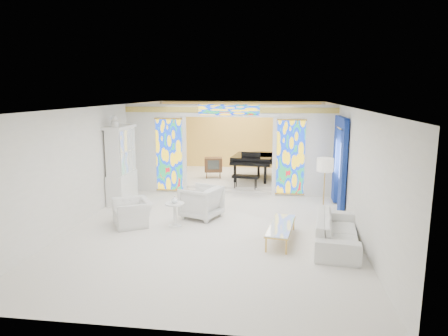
# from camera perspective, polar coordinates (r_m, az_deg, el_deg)

# --- Properties ---
(floor) EXTENTS (12.00, 12.00, 0.00)m
(floor) POSITION_cam_1_polar(r_m,az_deg,el_deg) (11.71, -0.44, -6.05)
(floor) COLOR silver
(floor) RESTS_ON ground
(ceiling) EXTENTS (7.00, 12.00, 0.02)m
(ceiling) POSITION_cam_1_polar(r_m,az_deg,el_deg) (11.21, -0.47, 8.78)
(ceiling) COLOR white
(ceiling) RESTS_ON wall_back
(wall_back) EXTENTS (7.00, 0.02, 3.00)m
(wall_back) POSITION_cam_1_polar(r_m,az_deg,el_deg) (17.27, 2.31, 4.53)
(wall_back) COLOR white
(wall_back) RESTS_ON floor
(wall_front) EXTENTS (7.00, 0.02, 3.00)m
(wall_front) POSITION_cam_1_polar(r_m,az_deg,el_deg) (5.66, -9.01, -9.01)
(wall_front) COLOR white
(wall_front) RESTS_ON floor
(wall_left) EXTENTS (0.02, 12.00, 3.00)m
(wall_left) POSITION_cam_1_polar(r_m,az_deg,el_deg) (12.34, -16.77, 1.51)
(wall_left) COLOR white
(wall_left) RESTS_ON floor
(wall_right) EXTENTS (0.02, 12.00, 3.00)m
(wall_right) POSITION_cam_1_polar(r_m,az_deg,el_deg) (11.42, 17.21, 0.76)
(wall_right) COLOR white
(wall_right) RESTS_ON floor
(partition_wall) EXTENTS (7.00, 0.22, 3.00)m
(partition_wall) POSITION_cam_1_polar(r_m,az_deg,el_deg) (13.30, 0.74, 3.29)
(partition_wall) COLOR white
(partition_wall) RESTS_ON floor
(stained_glass_left) EXTENTS (0.90, 0.04, 2.40)m
(stained_glass_left) POSITION_cam_1_polar(r_m,az_deg,el_deg) (13.63, -7.83, 1.88)
(stained_glass_left) COLOR gold
(stained_glass_left) RESTS_ON partition_wall
(stained_glass_right) EXTENTS (0.90, 0.04, 2.40)m
(stained_glass_right) POSITION_cam_1_polar(r_m,az_deg,el_deg) (13.16, 9.49, 1.51)
(stained_glass_right) COLOR gold
(stained_glass_right) RESTS_ON partition_wall
(stained_glass_transom) EXTENTS (2.00, 0.04, 0.34)m
(stained_glass_transom) POSITION_cam_1_polar(r_m,az_deg,el_deg) (13.09, 0.69, 8.30)
(stained_glass_transom) COLOR gold
(stained_glass_transom) RESTS_ON partition_wall
(alcove_platform) EXTENTS (6.80, 3.80, 0.18)m
(alcove_platform) POSITION_cam_1_polar(r_m,az_deg,el_deg) (15.63, 1.64, -1.38)
(alcove_platform) COLOR silver
(alcove_platform) RESTS_ON floor
(gold_curtain_back) EXTENTS (6.70, 0.10, 2.90)m
(gold_curtain_back) POSITION_cam_1_polar(r_m,az_deg,el_deg) (17.15, 2.28, 4.48)
(gold_curtain_back) COLOR gold
(gold_curtain_back) RESTS_ON wall_back
(chandelier) EXTENTS (0.48, 0.48, 0.30)m
(chandelier) POSITION_cam_1_polar(r_m,az_deg,el_deg) (15.18, 2.40, 7.63)
(chandelier) COLOR gold
(chandelier) RESTS_ON ceiling
(blue_drapes) EXTENTS (0.14, 1.85, 2.65)m
(blue_drapes) POSITION_cam_1_polar(r_m,az_deg,el_deg) (12.08, 16.22, 1.72)
(blue_drapes) COLOR navy
(blue_drapes) RESTS_ON wall_right
(china_cabinet) EXTENTS (0.56, 1.46, 2.72)m
(china_cabinet) POSITION_cam_1_polar(r_m,az_deg,el_deg) (12.82, -14.45, 0.47)
(china_cabinet) COLOR white
(china_cabinet) RESTS_ON floor
(armchair_left) EXTENTS (1.27, 1.31, 0.65)m
(armchair_left) POSITION_cam_1_polar(r_m,az_deg,el_deg) (10.66, -12.97, -6.23)
(armchair_left) COLOR silver
(armchair_left) RESTS_ON floor
(armchair_right) EXTENTS (1.24, 1.23, 0.88)m
(armchair_right) POSITION_cam_1_polar(r_m,az_deg,el_deg) (10.96, -3.28, -4.87)
(armchair_right) COLOR white
(armchair_right) RESTS_ON floor
(sofa) EXTENTS (1.18, 2.43, 0.68)m
(sofa) POSITION_cam_1_polar(r_m,az_deg,el_deg) (9.39, 15.81, -8.63)
(sofa) COLOR white
(sofa) RESTS_ON floor
(side_table) EXTENTS (0.63, 0.63, 0.62)m
(side_table) POSITION_cam_1_polar(r_m,az_deg,el_deg) (10.33, -7.04, -6.12)
(side_table) COLOR white
(side_table) RESTS_ON floor
(vase) EXTENTS (0.19, 0.19, 0.18)m
(vase) POSITION_cam_1_polar(r_m,az_deg,el_deg) (10.25, -7.08, -4.49)
(vase) COLOR silver
(vase) RESTS_ON side_table
(coffee_table) EXTENTS (0.75, 1.76, 0.38)m
(coffee_table) POSITION_cam_1_polar(r_m,az_deg,el_deg) (9.42, 8.16, -8.20)
(coffee_table) COLOR white
(coffee_table) RESTS_ON floor
(floor_lamp) EXTENTS (0.47, 0.47, 1.73)m
(floor_lamp) POSITION_cam_1_polar(r_m,az_deg,el_deg) (10.58, 14.24, -0.00)
(floor_lamp) COLOR gold
(floor_lamp) RESTS_ON floor
(grand_piano) EXTENTS (1.95, 2.83, 1.10)m
(grand_piano) POSITION_cam_1_polar(r_m,az_deg,el_deg) (14.95, 4.80, 1.28)
(grand_piano) COLOR black
(grand_piano) RESTS_ON alcove_platform
(tv_console) EXTENTS (0.73, 0.56, 0.77)m
(tv_console) POSITION_cam_1_polar(r_m,az_deg,el_deg) (15.12, -1.54, 0.47)
(tv_console) COLOR #52341D
(tv_console) RESTS_ON alcove_platform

